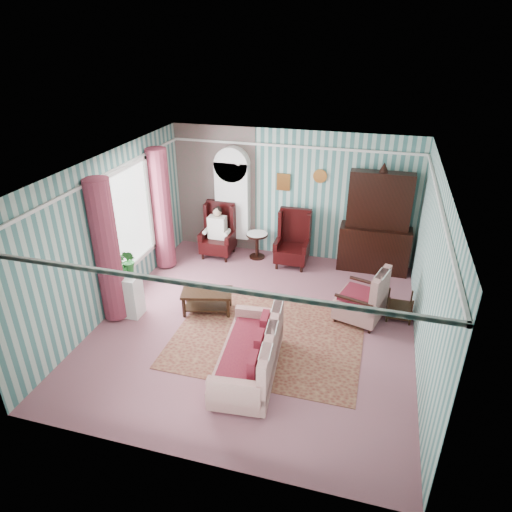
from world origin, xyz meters
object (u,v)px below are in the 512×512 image
(bookcase, at_px, (233,206))
(sofa, at_px, (248,350))
(wingback_right, at_px, (292,240))
(nest_table, at_px, (400,306))
(plant_stand, at_px, (126,295))
(coffee_table, at_px, (207,301))
(floral_armchair, at_px, (361,295))
(dresser_hutch, at_px, (377,220))
(wingback_left, at_px, (218,231))
(seated_woman, at_px, (218,232))
(round_side_table, at_px, (257,246))

(bookcase, relative_size, sofa, 1.18)
(wingback_right, relative_size, nest_table, 2.31)
(plant_stand, bearing_deg, nest_table, 13.84)
(coffee_table, bearing_deg, wingback_right, 63.32)
(wingback_right, xyz_separation_m, nest_table, (2.32, -1.55, -0.35))
(plant_stand, xyz_separation_m, coffee_table, (1.40, 0.47, -0.18))
(wingback_right, distance_m, plant_stand, 3.76)
(wingback_right, xyz_separation_m, floral_armchair, (1.62, -1.75, -0.12))
(dresser_hutch, distance_m, wingback_left, 3.55)
(bookcase, relative_size, coffee_table, 2.41)
(dresser_hutch, height_order, seated_woman, dresser_hutch)
(plant_stand, bearing_deg, seated_woman, 73.78)
(floral_armchair, bearing_deg, seated_woman, 78.39)
(dresser_hutch, xyz_separation_m, floral_armchair, (-0.13, -2.02, -0.68))
(wingback_left, relative_size, wingback_right, 1.00)
(nest_table, distance_m, coffee_table, 3.54)
(coffee_table, bearing_deg, round_side_table, 83.07)
(floral_armchair, bearing_deg, wingback_right, 58.56)
(round_side_table, xyz_separation_m, plant_stand, (-1.70, -2.90, 0.10))
(wingback_right, height_order, round_side_table, wingback_right)
(wingback_left, bearing_deg, sofa, -63.85)
(dresser_hutch, height_order, sofa, dresser_hutch)
(dresser_hutch, relative_size, wingback_left, 1.89)
(dresser_hutch, xyz_separation_m, wingback_left, (-3.50, -0.27, -0.55))
(seated_woman, relative_size, nest_table, 2.19)
(floral_armchair, bearing_deg, sofa, 158.42)
(seated_woman, relative_size, floral_armchair, 1.18)
(seated_woman, relative_size, round_side_table, 1.97)
(seated_woman, bearing_deg, round_side_table, 9.46)
(seated_woman, height_order, coffee_table, seated_woman)
(seated_woman, bearing_deg, bookcase, 57.34)
(bookcase, distance_m, floral_armchair, 3.83)
(wingback_left, height_order, seated_woman, wingback_left)
(floral_armchair, height_order, coffee_table, floral_armchair)
(bookcase, distance_m, nest_table, 4.37)
(sofa, bearing_deg, round_side_table, 8.38)
(bookcase, bearing_deg, nest_table, -26.92)
(seated_woman, xyz_separation_m, round_side_table, (0.90, 0.15, -0.29))
(bookcase, bearing_deg, wingback_left, -122.66)
(round_side_table, bearing_deg, wingback_left, -170.54)
(bookcase, xyz_separation_m, wingback_left, (-0.25, -0.39, -0.50))
(seated_woman, xyz_separation_m, nest_table, (4.07, -1.55, -0.32))
(round_side_table, distance_m, nest_table, 3.60)
(floral_armchair, bearing_deg, coffee_table, 116.69)
(dresser_hutch, distance_m, plant_stand, 5.31)
(wingback_right, bearing_deg, dresser_hutch, 8.77)
(nest_table, distance_m, sofa, 3.14)
(wingback_left, relative_size, round_side_table, 2.08)
(bookcase, relative_size, plant_stand, 2.80)
(bookcase, bearing_deg, seated_woman, -122.66)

